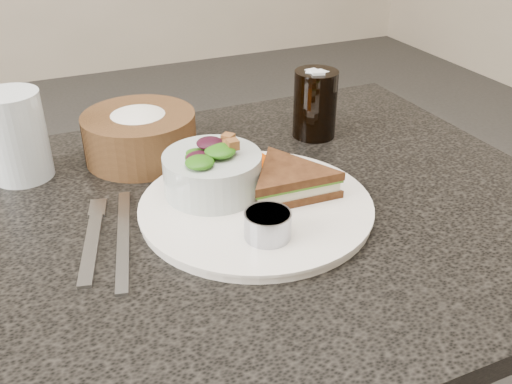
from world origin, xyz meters
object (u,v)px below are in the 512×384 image
object	(u,v)px
dinner_plate	(256,207)
water_glass	(16,136)
sandwich	(289,182)
cola_glass	(315,101)
salad_bowl	(212,167)
bread_basket	(139,128)
dressing_ramekin	(268,225)

from	to	relation	value
dinner_plate	water_glass	distance (m)	0.36
sandwich	cola_glass	bearing A→B (deg)	55.09
sandwich	salad_bowl	bearing A→B (deg)	154.16
dinner_plate	cola_glass	xyz separation A→B (m)	(0.19, 0.19, 0.06)
bread_basket	water_glass	bearing A→B (deg)	177.18
dressing_ramekin	bread_basket	world-z (taller)	bread_basket
dinner_plate	cola_glass	distance (m)	0.27
cola_glass	sandwich	bearing A→B (deg)	-127.32
sandwich	water_glass	bearing A→B (deg)	147.29
salad_bowl	water_glass	size ratio (longest dim) A/B	1.02
cola_glass	water_glass	distance (m)	0.47
bread_basket	cola_glass	distance (m)	0.29
dressing_ramekin	cola_glass	size ratio (longest dim) A/B	0.46
sandwich	bread_basket	distance (m)	0.27
dressing_ramekin	cola_glass	bearing A→B (deg)	51.61
sandwich	dressing_ramekin	world-z (taller)	sandwich
dressing_ramekin	water_glass	world-z (taller)	water_glass
sandwich	cola_glass	size ratio (longest dim) A/B	1.18
cola_glass	water_glass	xyz separation A→B (m)	(-0.46, 0.04, 0.00)
cola_glass	dressing_ramekin	bearing A→B (deg)	-128.39
cola_glass	water_glass	size ratio (longest dim) A/B	0.96
sandwich	water_glass	size ratio (longest dim) A/B	1.13
sandwich	cola_glass	distance (m)	0.23
sandwich	dressing_ramekin	xyz separation A→B (m)	(-0.07, -0.08, -0.00)
salad_bowl	water_glass	bearing A→B (deg)	142.46
dressing_ramekin	bread_basket	size ratio (longest dim) A/B	0.33
salad_bowl	bread_basket	distance (m)	0.18
salad_bowl	cola_glass	distance (m)	0.27
bread_basket	dinner_plate	bearing A→B (deg)	-66.03
dressing_ramekin	water_glass	bearing A→B (deg)	129.50
salad_bowl	dressing_ramekin	bearing A→B (deg)	-80.49
dinner_plate	bread_basket	world-z (taller)	bread_basket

